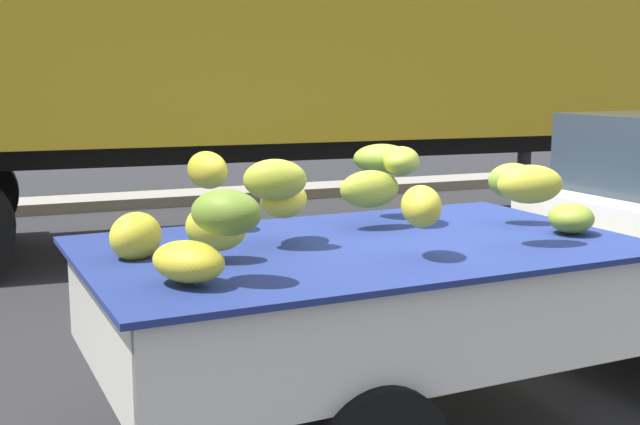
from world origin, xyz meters
The scene contains 4 objects.
ground centered at (0.00, 0.00, 0.00)m, with size 220.00×220.00×0.00m, color #28282B.
curb_strip centered at (0.00, 8.14, 0.08)m, with size 80.00×0.80×0.16m, color gray.
pickup_truck centered at (1.14, -0.17, 0.89)m, with size 5.19×2.02×1.70m.
semi_trailer centered at (0.58, 5.06, 2.54)m, with size 12.10×3.08×3.95m.
Camera 1 is at (-2.61, -4.13, 1.97)m, focal length 45.83 mm.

